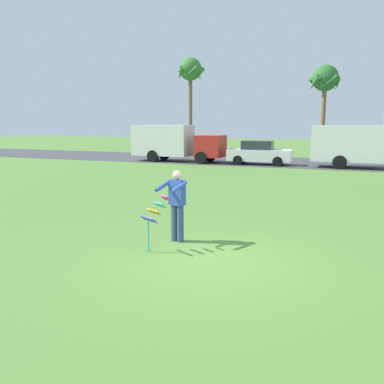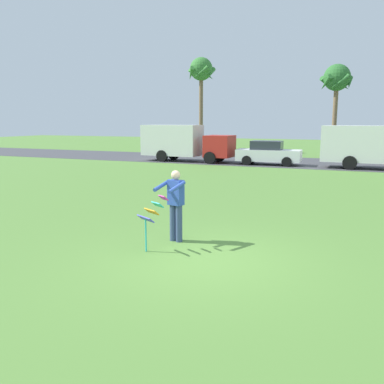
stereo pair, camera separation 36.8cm
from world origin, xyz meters
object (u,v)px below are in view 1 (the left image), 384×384
at_px(palm_tree_left_near, 190,73).
at_px(palm_tree_right_near, 325,82).
at_px(parked_truck_grey_van, 362,146).
at_px(parked_car_white, 259,153).
at_px(person_kite_flyer, 177,203).
at_px(kite_held, 154,214).
at_px(parked_truck_red_cab, 173,142).

height_order(palm_tree_left_near, palm_tree_right_near, palm_tree_left_near).
xyz_separation_m(parked_truck_grey_van, palm_tree_left_near, (-14.74, 9.03, 5.85)).
distance_m(palm_tree_left_near, palm_tree_right_near, 12.04).
bearing_deg(parked_car_white, person_kite_flyer, -84.64).
bearing_deg(palm_tree_left_near, person_kite_flyer, -69.67).
relative_size(parked_car_white, parked_truck_grey_van, 0.63).
bearing_deg(palm_tree_left_near, kite_held, -70.58).
distance_m(person_kite_flyer, palm_tree_right_near, 27.02).
relative_size(parked_truck_red_cab, parked_car_white, 1.58).
bearing_deg(person_kite_flyer, parked_truck_grey_van, 75.79).
bearing_deg(parked_car_white, parked_truck_grey_van, 0.00).
relative_size(parked_truck_red_cab, parked_truck_grey_van, 1.00).
relative_size(kite_held, palm_tree_right_near, 0.17).
bearing_deg(person_kite_flyer, parked_truck_red_cab, 113.64).
distance_m(parked_car_white, palm_tree_right_near, 10.36).
distance_m(person_kite_flyer, parked_truck_grey_van, 18.86).
height_order(parked_truck_red_cab, palm_tree_left_near, palm_tree_left_near).
bearing_deg(palm_tree_left_near, parked_truck_grey_van, -31.47).
bearing_deg(parked_truck_grey_van, parked_car_white, -180.00).
height_order(person_kite_flyer, parked_car_white, person_kite_flyer).
distance_m(parked_truck_red_cab, parked_truck_grey_van, 12.63).
height_order(person_kite_flyer, kite_held, person_kite_flyer).
distance_m(kite_held, palm_tree_left_near, 30.51).
relative_size(parked_truck_grey_van, palm_tree_right_near, 0.92).
bearing_deg(palm_tree_right_near, kite_held, -94.26).
height_order(parked_truck_grey_van, palm_tree_left_near, palm_tree_left_near).
xyz_separation_m(parked_car_white, parked_truck_grey_van, (6.34, 0.00, 0.64)).
height_order(kite_held, parked_truck_red_cab, parked_truck_red_cab).
bearing_deg(palm_tree_right_near, parked_car_white, -113.42).
relative_size(parked_car_white, palm_tree_right_near, 0.58).
height_order(kite_held, palm_tree_left_near, palm_tree_left_near).
xyz_separation_m(parked_truck_grey_van, palm_tree_right_near, (-2.80, 8.19, 4.62)).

